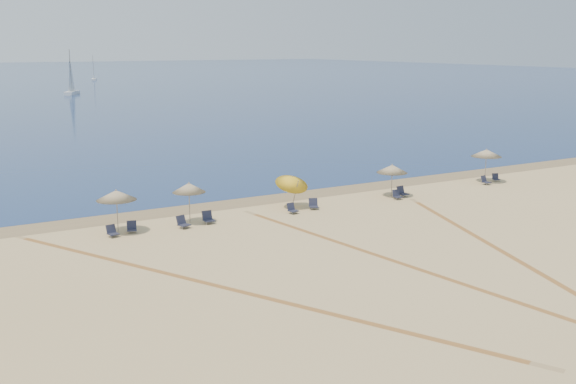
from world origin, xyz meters
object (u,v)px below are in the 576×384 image
chair_4 (208,218)px  sailboat_2 (71,81)px  chair_3 (183,223)px  chair_10 (496,178)px  chair_6 (313,204)px  umbrella_5 (486,153)px  chair_1 (112,232)px  umbrella_1 (116,195)px  umbrella_4 (392,169)px  chair_8 (402,192)px  chair_9 (485,181)px  chair_5 (292,209)px  umbrella_2 (189,188)px  umbrella_3 (292,181)px  chair_2 (132,227)px  sailboat_1 (94,73)px  chair_7 (397,195)px

chair_4 → sailboat_2: (16.69, 113.06, 2.54)m
chair_3 → chair_10: 26.15m
chair_3 → sailboat_2: sailboat_2 is taller
chair_6 → sailboat_2: bearing=108.1°
chair_4 → umbrella_5: bearing=2.9°
chair_1 → sailboat_2: 115.33m
umbrella_1 → chair_4: size_ratio=3.42×
umbrella_1 → umbrella_4: 19.28m
chair_8 → chair_9: chair_8 is taller
umbrella_5 → chair_5: (-17.97, -1.28, -1.97)m
umbrella_2 → chair_8: umbrella_2 is taller
umbrella_1 → chair_3: 4.07m
umbrella_4 → sailboat_2: bearing=88.7°
umbrella_1 → sailboat_2: sailboat_2 is taller
umbrella_3 → chair_9: size_ratio=3.40×
chair_2 → chair_5: 10.11m
chair_5 → chair_8: chair_8 is taller
umbrella_3 → umbrella_5: size_ratio=0.95×
chair_2 → chair_3: chair_3 is taller
chair_1 → chair_10: bearing=-10.3°
sailboat_1 → chair_2: bearing=-86.2°
umbrella_5 → chair_1: size_ratio=3.57×
chair_1 → chair_3: chair_3 is taller
chair_1 → sailboat_1: 174.96m
chair_2 → sailboat_1: (40.05, 169.72, 1.92)m
umbrella_1 → chair_3: umbrella_1 is taller
chair_4 → chair_10: 24.46m
chair_6 → umbrella_2: bearing=-162.0°
chair_2 → chair_10: (28.99, 0.41, -0.02)m
chair_1 → chair_7: 19.56m
chair_8 → chair_9: bearing=-4.6°
umbrella_3 → chair_9: 16.56m
chair_2 → chair_7: chair_2 is taller
umbrella_5 → chair_9: bearing=-134.1°
umbrella_5 → chair_8: 9.15m
umbrella_2 → umbrella_4: size_ratio=1.09×
umbrella_4 → sailboat_1: bearing=82.8°
chair_10 → chair_9: bearing=-140.4°
chair_8 → chair_10: 9.85m
umbrella_2 → umbrella_3: umbrella_2 is taller
umbrella_4 → chair_7: size_ratio=3.36×
chair_8 → sailboat_1: (20.88, 169.99, 1.89)m
sailboat_1 → sailboat_2: size_ratio=0.77×
chair_3 → chair_8: (16.31, 0.23, 0.01)m
umbrella_1 → umbrella_5: (28.73, 0.22, 0.11)m
chair_5 → chair_8: size_ratio=0.91×
chair_1 → chair_4: (5.74, 0.05, 0.03)m
chair_1 → chair_7: chair_1 is taller
chair_2 → chair_5: (10.09, -0.64, 0.00)m
umbrella_3 → chair_6: (1.00, -1.01, -1.48)m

